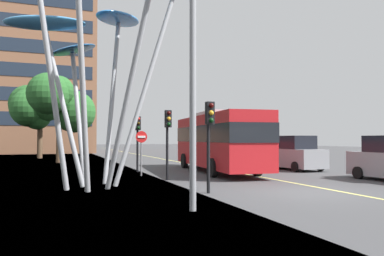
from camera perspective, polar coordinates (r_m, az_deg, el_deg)
ground at (r=14.06m, az=14.54°, el=-9.68°), size 120.00×240.00×0.10m
red_bus at (r=22.27m, az=3.83°, el=-1.66°), size 3.46×10.83×3.51m
leaf_sculpture at (r=16.78m, az=-13.26°, el=16.54°), size 9.95×10.13×9.78m
traffic_light_kerb_near at (r=13.45m, az=2.63°, el=0.18°), size 0.28×0.42×3.24m
traffic_light_kerb_far at (r=17.74m, az=-3.65°, el=-0.20°), size 0.28×0.42×3.26m
traffic_light_island_mid at (r=22.25m, az=-8.12°, el=-0.55°), size 0.28×0.42×3.22m
car_parked_mid at (r=24.58m, az=15.13°, el=-3.77°), size 1.98×4.25×2.12m
street_lamp at (r=10.71m, az=1.84°, el=13.13°), size 1.51×0.44×7.29m
tree_pavement_near at (r=32.38m, az=-19.32°, el=3.94°), size 5.39×4.95×7.05m
tree_pavement_far at (r=40.36m, az=-22.60°, el=3.22°), size 5.40×6.04×7.50m
no_entry_sign at (r=19.94m, az=-7.61°, el=-2.67°), size 0.60×0.12×2.33m
backdrop_building at (r=59.45m, az=-24.34°, el=6.99°), size 19.60×14.72×21.36m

